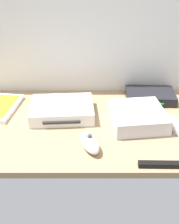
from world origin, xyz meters
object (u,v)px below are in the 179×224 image
at_px(network_router, 150,96).
at_px(game_console, 62,110).
at_px(mini_computer, 138,117).
at_px(remote_nunchuk, 88,143).

bearing_deg(network_router, game_console, -157.74).
height_order(mini_computer, network_router, mini_computer).
distance_m(network_router, remote_nunchuk, 0.38).
distance_m(game_console, network_router, 0.34).
height_order(mini_computer, remote_nunchuk, mini_computer).
distance_m(mini_computer, remote_nunchuk, 0.21).
bearing_deg(mini_computer, game_console, 168.25).
bearing_deg(game_console, remote_nunchuk, -67.67).
bearing_deg(network_router, remote_nunchuk, -125.02).
height_order(network_router, remote_nunchuk, remote_nunchuk).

